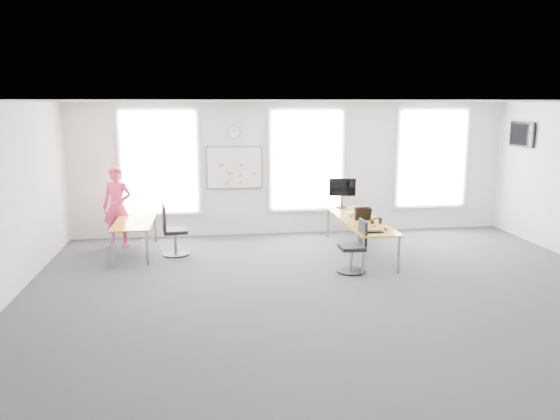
{
  "coord_description": "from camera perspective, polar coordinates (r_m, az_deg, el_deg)",
  "views": [
    {
      "loc": [
        -2.01,
        -8.27,
        2.97
      ],
      "look_at": [
        -0.7,
        1.2,
        1.1
      ],
      "focal_mm": 35.0,
      "sensor_mm": 36.0,
      "label": 1
    }
  ],
  "objects": [
    {
      "name": "floor",
      "position": [
        9.01,
        5.51,
        -8.22
      ],
      "size": [
        10.0,
        10.0,
        0.0
      ],
      "primitive_type": "plane",
      "color": "#25252A",
      "rests_on": "ground"
    },
    {
      "name": "ceiling",
      "position": [
        8.51,
        5.89,
        11.21
      ],
      "size": [
        10.0,
        10.0,
        0.0
      ],
      "primitive_type": "plane",
      "rotation": [
        3.14,
        0.0,
        0.0
      ],
      "color": "white",
      "rests_on": "ground"
    },
    {
      "name": "wall_back",
      "position": [
        12.52,
        1.41,
        4.32
      ],
      "size": [
        10.0,
        0.0,
        10.0
      ],
      "primitive_type": "plane",
      "rotation": [
        1.57,
        0.0,
        0.0
      ],
      "color": "silver",
      "rests_on": "ground"
    },
    {
      "name": "wall_front",
      "position": [
        4.94,
        16.64,
        -6.72
      ],
      "size": [
        10.0,
        0.0,
        10.0
      ],
      "primitive_type": "plane",
      "rotation": [
        -1.57,
        0.0,
        0.0
      ],
      "color": "silver",
      "rests_on": "ground"
    },
    {
      "name": "window_left",
      "position": [
        12.34,
        -12.49,
        4.9
      ],
      "size": [
        1.6,
        0.06,
        2.2
      ],
      "primitive_type": "cube",
      "color": "white",
      "rests_on": "wall_back"
    },
    {
      "name": "window_mid",
      "position": [
        12.52,
        2.8,
        5.24
      ],
      "size": [
        1.6,
        0.06,
        2.2
      ],
      "primitive_type": "cube",
      "color": "white",
      "rests_on": "wall_back"
    },
    {
      "name": "window_right",
      "position": [
        13.4,
        15.56,
        5.23
      ],
      "size": [
        1.6,
        0.06,
        2.2
      ],
      "primitive_type": "cube",
      "color": "white",
      "rests_on": "wall_back"
    },
    {
      "name": "desk_right",
      "position": [
        11.01,
        8.32,
        -1.18
      ],
      "size": [
        0.77,
        2.89,
        0.7
      ],
      "color": "gold",
      "rests_on": "ground"
    },
    {
      "name": "desk_left",
      "position": [
        11.28,
        -14.92,
        -1.33
      ],
      "size": [
        0.75,
        1.86,
        0.68
      ],
      "color": "gold",
      "rests_on": "ground"
    },
    {
      "name": "chair_right",
      "position": [
        9.82,
        7.82,
        -4.11
      ],
      "size": [
        0.51,
        0.51,
        0.95
      ],
      "rotation": [
        0.0,
        0.0,
        -1.57
      ],
      "color": "black",
      "rests_on": "ground"
    },
    {
      "name": "chair_left",
      "position": [
        11.02,
        -11.21,
        -2.4
      ],
      "size": [
        0.54,
        0.54,
        1.02
      ],
      "rotation": [
        0.0,
        0.0,
        1.71
      ],
      "color": "black",
      "rests_on": "ground"
    },
    {
      "name": "person",
      "position": [
        11.85,
        -16.63,
        0.3
      ],
      "size": [
        0.71,
        0.56,
        1.7
      ],
      "primitive_type": "imported",
      "rotation": [
        0.0,
        0.0,
        -0.27
      ],
      "color": "#C53057",
      "rests_on": "ground"
    },
    {
      "name": "whiteboard",
      "position": [
        12.34,
        -4.79,
        4.42
      ],
      "size": [
        1.2,
        0.03,
        0.9
      ],
      "primitive_type": "cube",
      "color": "white",
      "rests_on": "wall_back"
    },
    {
      "name": "wall_clock",
      "position": [
        12.27,
        -4.85,
        8.14
      ],
      "size": [
        0.3,
        0.04,
        0.3
      ],
      "primitive_type": "cylinder",
      "rotation": [
        1.57,
        0.0,
        0.0
      ],
      "color": "gray",
      "rests_on": "wall_back"
    },
    {
      "name": "tv",
      "position": [
        13.26,
        23.98,
        7.23
      ],
      "size": [
        0.06,
        0.9,
        0.55
      ],
      "primitive_type": "cube",
      "color": "black",
      "rests_on": "wall_right"
    },
    {
      "name": "keyboard",
      "position": [
        9.9,
        9.61,
        -2.27
      ],
      "size": [
        0.41,
        0.17,
        0.02
      ],
      "primitive_type": "cube",
      "rotation": [
        0.0,
        0.0,
        -0.08
      ],
      "color": "black",
      "rests_on": "desk_right"
    },
    {
      "name": "mouse",
      "position": [
        10.14,
        11.0,
        -1.93
      ],
      "size": [
        0.09,
        0.13,
        0.05
      ],
      "primitive_type": "ellipsoid",
      "rotation": [
        0.0,
        0.0,
        -0.12
      ],
      "color": "black",
      "rests_on": "desk_right"
    },
    {
      "name": "lens_cap",
      "position": [
        10.39,
        9.87,
        -1.68
      ],
      "size": [
        0.07,
        0.07,
        0.01
      ],
      "primitive_type": "cylinder",
      "rotation": [
        0.0,
        0.0,
        -0.2
      ],
      "color": "black",
      "rests_on": "desk_right"
    },
    {
      "name": "headphones",
      "position": [
        10.61,
        10.01,
        -1.14
      ],
      "size": [
        0.2,
        0.11,
        0.12
      ],
      "rotation": [
        0.0,
        0.0,
        0.19
      ],
      "color": "black",
      "rests_on": "desk_right"
    },
    {
      "name": "laptop_sleeve",
      "position": [
        10.85,
        8.65,
        -0.43
      ],
      "size": [
        0.32,
        0.17,
        0.26
      ],
      "rotation": [
        0.0,
        0.0,
        0.02
      ],
      "color": "black",
      "rests_on": "desk_right"
    },
    {
      "name": "paper_stack",
      "position": [
        11.19,
        7.64,
        -0.46
      ],
      "size": [
        0.33,
        0.28,
        0.1
      ],
      "primitive_type": "cube",
      "rotation": [
        0.0,
        0.0,
        0.27
      ],
      "color": "beige",
      "rests_on": "desk_right"
    },
    {
      "name": "monitor",
      "position": [
        12.08,
        6.53,
        2.08
      ],
      "size": [
        0.59,
        0.24,
        0.66
      ],
      "rotation": [
        0.0,
        0.0,
        -0.2
      ],
      "color": "black",
      "rests_on": "desk_right"
    }
  ]
}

